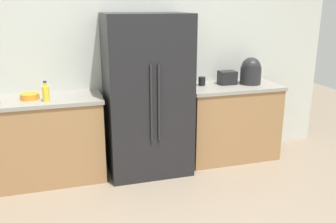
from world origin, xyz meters
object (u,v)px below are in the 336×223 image
Objects in this scene: bottle_a at (46,93)px; cup_b at (202,81)px; bowl_a at (30,96)px; toaster at (227,78)px; rice_cooker at (251,71)px; refrigerator at (147,95)px.

bottle_a is 1.79m from cup_b.
bowl_a is at bearing -177.00° from cup_b.
toaster is 2.26m from bowl_a.
toaster is at bearing -3.46° from cup_b.
cup_b is at bearing 171.58° from rice_cooker.
refrigerator is 5.45× the size of rice_cooker.
cup_b is (1.77, 0.24, -0.03)m from bottle_a.
toaster is 1.94× the size of cup_b.
cup_b is 0.55× the size of bowl_a.
toaster is (1.04, 0.14, 0.11)m from refrigerator.
refrigerator reaches higher than bowl_a.
bottle_a is 1.10× the size of bowl_a.
bowl_a is (-2.26, -0.08, -0.05)m from toaster.
refrigerator reaches higher than rice_cooker.
toaster is at bearing 7.96° from refrigerator.
toaster is 2.11m from bottle_a.
bowl_a is (-1.22, 0.06, 0.06)m from refrigerator.
refrigerator is 1.05m from toaster.
toaster is 1.07× the size of bowl_a.
bowl_a is at bearing 139.28° from bottle_a.
refrigerator is at bearing -2.94° from bowl_a.
toaster is at bearing 165.95° from rice_cooker.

